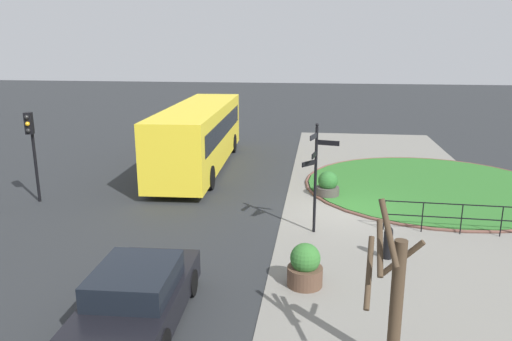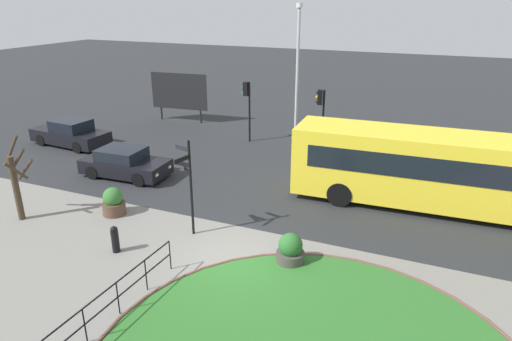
% 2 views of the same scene
% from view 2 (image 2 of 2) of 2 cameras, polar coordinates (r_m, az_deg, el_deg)
% --- Properties ---
extents(ground, '(120.00, 120.00, 0.00)m').
position_cam_2_polar(ground, '(14.79, -2.75, -11.37)').
color(ground, '#282B2D').
extents(sidewalk_paving, '(32.00, 8.20, 0.02)m').
position_cam_2_polar(sidewalk_paving, '(13.40, -6.37, -15.31)').
color(sidewalk_paving, gray).
rests_on(sidewalk_paving, ground).
extents(signpost_directional, '(0.68, 1.10, 3.51)m').
position_cam_2_polar(signpost_directional, '(15.63, -8.45, -1.16)').
color(signpost_directional, black).
rests_on(signpost_directional, ground).
extents(bollard_foreground, '(0.25, 0.25, 0.96)m').
position_cam_2_polar(bollard_foreground, '(15.72, -17.28, -8.21)').
color(bollard_foreground, black).
rests_on(bollard_foreground, ground).
extents(railing_grass_edge, '(0.21, 4.73, 1.01)m').
position_cam_2_polar(railing_grass_edge, '(12.83, -17.01, -14.58)').
color(railing_grass_edge, black).
rests_on(railing_grass_edge, ground).
extents(bus_yellow, '(11.39, 2.95, 3.01)m').
position_cam_2_polar(bus_yellow, '(18.99, 22.07, 0.08)').
color(bus_yellow, yellow).
rests_on(bus_yellow, ground).
extents(car_near_lane, '(4.12, 2.00, 1.35)m').
position_cam_2_polar(car_near_lane, '(22.01, -16.15, 0.88)').
color(car_near_lane, black).
rests_on(car_near_lane, ground).
extents(car_far_lane, '(4.71, 2.15, 1.49)m').
position_cam_2_polar(car_far_lane, '(27.65, -22.25, 4.29)').
color(car_far_lane, black).
rests_on(car_far_lane, ground).
extents(traffic_light_near, '(0.48, 0.31, 3.43)m').
position_cam_2_polar(traffic_light_near, '(24.05, 8.13, 7.89)').
color(traffic_light_near, black).
rests_on(traffic_light_near, ground).
extents(traffic_light_far, '(0.49, 0.27, 3.44)m').
position_cam_2_polar(traffic_light_far, '(25.95, -1.13, 9.08)').
color(traffic_light_far, black).
rests_on(traffic_light_far, ground).
extents(lamppost_tall, '(0.32, 0.32, 7.59)m').
position_cam_2_polar(lamppost_tall, '(24.82, 5.20, 12.10)').
color(lamppost_tall, '#B7B7BC').
rests_on(lamppost_tall, ground).
extents(billboard_left, '(3.97, 0.51, 3.22)m').
position_cam_2_polar(billboard_left, '(30.88, -9.59, 9.72)').
color(billboard_left, black).
rests_on(billboard_left, ground).
extents(planter_near_signpost, '(0.90, 0.90, 1.05)m').
position_cam_2_polar(planter_near_signpost, '(14.49, 4.34, -9.98)').
color(planter_near_signpost, '#47423D').
rests_on(planter_near_signpost, ground).
extents(planter_kerbside, '(0.88, 0.88, 1.11)m').
position_cam_2_polar(planter_kerbside, '(18.33, -17.46, -3.85)').
color(planter_kerbside, brown).
rests_on(planter_kerbside, ground).
extents(street_tree_bare, '(1.09, 1.10, 3.25)m').
position_cam_2_polar(street_tree_bare, '(18.94, -27.83, -1.24)').
color(street_tree_bare, '#423323').
rests_on(street_tree_bare, ground).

